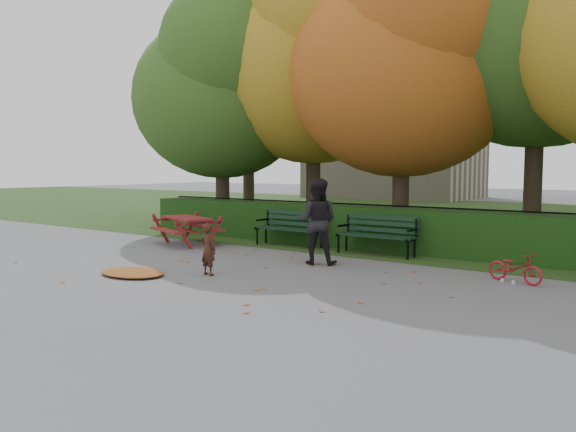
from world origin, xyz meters
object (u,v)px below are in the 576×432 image
Objects in this scene: tree_c at (411,54)px; picnic_table at (187,223)px; bench_right at (378,232)px; bench_left at (291,225)px; tree_f at (251,69)px; tree_a at (224,85)px; tree_b at (319,51)px; child at (208,249)px; bicycle at (515,268)px; adult at (317,221)px.

picnic_table is (-4.39, -3.63, -4.27)m from tree_c.
bench_left is at bearing 180.00° from bench_right.
bench_right is (8.23, -5.54, -5.17)m from tree_f.
bench_right is 4.85m from picnic_table.
tree_a reaches higher than picnic_table.
child is (2.13, -7.00, -4.93)m from tree_b.
bench_right is 4.20m from child.
bicycle is (3.56, -3.63, -4.56)m from tree_c.
tree_b is 1.10× the size of tree_c.
picnic_table is at bearing -33.96° from child.
bench_right is at bearing -40.67° from tree_b.
tree_b is 7.31m from adult.
tree_b is 0.96× the size of tree_f.
tree_a is 5.89m from bench_left.
tree_a is 4.31m from tree_f.
tree_f is at bearing 146.08° from bench_right.
picnic_table is at bearing -63.31° from tree_a.
tree_b is at bearing -78.43° from adult.
picnic_table is (-4.66, -1.37, 0.03)m from bench_right.
child reaches higher than bench_right.
tree_f reaches higher than tree_c.
child reaches higher than picnic_table.
bench_right is at bearing -33.92° from tree_f.
adult is 1.75× the size of bicycle.
tree_a is at bearing -62.02° from tree_f.
tree_f is 5.27× the size of adult.
tree_c reaches higher than adult.
tree_b is 6.65m from picnic_table.
bench_right is at bearing -105.06° from child.
bench_right is 3.57m from bicycle.
bench_right is 0.89× the size of picnic_table.
tree_c is 8.05× the size of bicycle.
bicycle is at bearing -146.57° from child.
adult is at bearing 114.46° from bicycle.
tree_c reaches higher than bench_right.
tree_c is (6.02, 0.38, 0.30)m from tree_a.
tree_f is at bearing 152.01° from tree_b.
child is (6.81, -9.49, -5.21)m from tree_f.
tree_f is at bearing -64.25° from adult.
picnic_table is at bearing -163.66° from bench_right.
picnic_table is 1.16× the size of adult.
tree_b is 3.42m from tree_c.
adult reaches higher than child.
bicycle is (9.58, -3.25, -4.26)m from tree_a.
bench_left is 2.40m from bench_right.
tree_c is 4.87m from bench_right.
bicycle is at bearing 20.09° from picnic_table.
child is (-1.15, -6.22, -4.35)m from tree_c.
tree_b is at bearing 110.58° from bench_left.
bicycle is (4.71, 2.59, -0.22)m from child.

